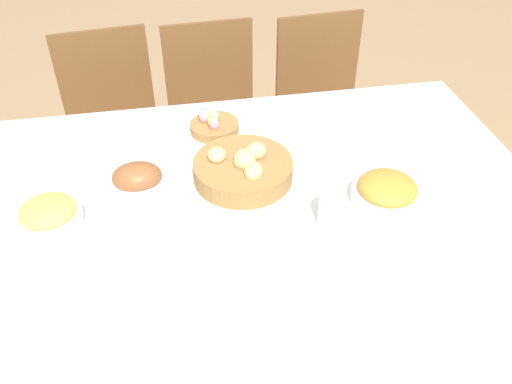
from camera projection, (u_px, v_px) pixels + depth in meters
ground_plane at (255, 334)px, 2.22m from camera, size 12.00×12.00×0.00m
dining_table at (255, 269)px, 1.97m from camera, size 1.80×1.11×0.78m
chair_far_center at (216, 117)px, 2.59m from camera, size 0.44×0.44×0.91m
chair_far_right at (324, 107)px, 2.67m from camera, size 0.45×0.45×0.91m
chair_far_left at (115, 127)px, 2.53m from camera, size 0.47×0.47×0.91m
bread_basket at (243, 168)px, 1.73m from camera, size 0.32×0.32×0.11m
egg_basket at (213, 125)px, 1.96m from camera, size 0.18×0.18×0.08m
ham_platter at (137, 178)px, 1.71m from camera, size 0.24×0.17×0.08m
carrot_bowl at (387, 192)px, 1.63m from camera, size 0.21×0.21×0.09m
pineapple_bowl at (49, 215)px, 1.55m from camera, size 0.19×0.19×0.08m
dinner_plate at (253, 271)px, 1.43m from camera, size 0.27×0.27×0.01m
fork at (193, 280)px, 1.41m from camera, size 0.01×0.18×0.00m
knife at (311, 264)px, 1.46m from camera, size 0.01×0.18×0.00m
spoon at (322, 263)px, 1.46m from camera, size 0.01×0.18×0.00m
drinking_cup at (332, 211)px, 1.56m from camera, size 0.08×0.08×0.09m
butter_dish at (139, 227)px, 1.55m from camera, size 0.10×0.06×0.03m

